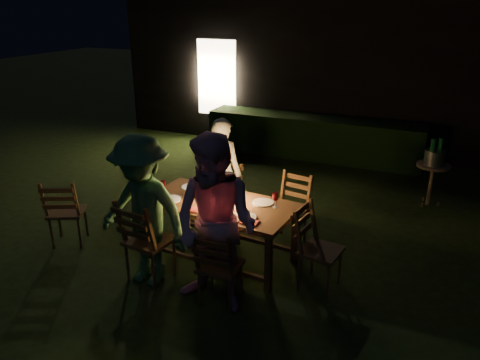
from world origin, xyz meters
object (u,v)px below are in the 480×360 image
at_px(chair_near_left, 149,254).
at_px(bottle_bucket_a, 432,155).
at_px(bottle_table, 201,187).
at_px(chair_end, 318,262).
at_px(person_opp_left, 143,212).
at_px(chair_far_left, 221,207).
at_px(side_table, 433,169).
at_px(chair_near_right, 220,279).
at_px(ice_bucket, 435,157).
at_px(person_house_side, 223,173).
at_px(lantern, 226,189).
at_px(chair_far_right, 288,222).
at_px(dining_table, 220,208).
at_px(person_opp_right, 216,225).
at_px(bottle_bucket_b, 439,154).
at_px(chair_spare, 68,223).

relative_size(chair_near_left, bottle_bucket_a, 3.24).
bearing_deg(chair_near_left, bottle_table, 77.43).
distance_m(chair_end, person_opp_left, 1.95).
bearing_deg(bottle_table, chair_end, -5.22).
bearing_deg(chair_end, bottle_table, -86.83).
xyz_separation_m(chair_far_left, side_table, (2.60, 1.88, 0.30)).
distance_m(chair_far_left, bottle_table, 0.99).
relative_size(chair_near_right, ice_bucket, 3.04).
bearing_deg(bottle_table, chair_far_left, 99.14).
bearing_deg(person_house_side, chair_end, 154.02).
xyz_separation_m(chair_near_left, lantern, (0.57, 0.77, 0.58)).
height_order(chair_end, ice_bucket, chair_end).
bearing_deg(person_house_side, chair_near_left, 89.97).
distance_m(chair_far_right, person_opp_left, 1.96).
height_order(chair_end, bottle_table, bottle_table).
bearing_deg(person_house_side, dining_table, 118.76).
bearing_deg(lantern, chair_far_right, 49.83).
xyz_separation_m(person_house_side, side_table, (2.59, 1.83, -0.18)).
distance_m(chair_near_left, person_opp_right, 1.08).
height_order(person_house_side, ice_bucket, person_house_side).
relative_size(person_house_side, person_opp_left, 0.90).
bearing_deg(bottle_bucket_b, bottle_bucket_a, -141.34).
distance_m(chair_spare, side_table, 5.21).
bearing_deg(bottle_table, dining_table, -5.26).
relative_size(dining_table, bottle_bucket_b, 5.74).
relative_size(chair_far_left, ice_bucket, 3.03).
bearing_deg(dining_table, chair_far_right, 54.35).
bearing_deg(lantern, person_opp_right, -70.57).
relative_size(dining_table, bottle_bucket_a, 5.74).
relative_size(person_opp_right, bottle_bucket_a, 5.66).
height_order(dining_table, chair_spare, chair_spare).
distance_m(chair_near_right, bottle_bucket_a, 3.93).
distance_m(chair_near_right, person_opp_left, 1.07).
height_order(person_opp_left, bottle_table, person_opp_left).
bearing_deg(bottle_table, bottle_bucket_a, 47.31).
height_order(person_house_side, side_table, person_house_side).
height_order(chair_far_left, ice_bucket, chair_far_left).
distance_m(chair_near_left, chair_far_right, 1.84).
height_order(chair_near_right, chair_far_right, chair_far_right).
distance_m(person_opp_right, lantern, 0.96).
height_order(chair_near_left, bottle_table, chair_near_left).
relative_size(chair_far_right, lantern, 2.64).
relative_size(bottle_table, bottle_bucket_b, 0.88).
bearing_deg(bottle_bucket_a, bottle_table, -132.69).
xyz_separation_m(person_house_side, bottle_bucket_b, (2.64, 1.87, 0.05)).
distance_m(chair_near_left, chair_near_right, 0.90).
bearing_deg(bottle_bucket_b, chair_far_left, -144.04).
distance_m(person_house_side, bottle_bucket_a, 3.11).
relative_size(chair_far_right, chair_end, 0.97).
distance_m(person_house_side, person_opp_right, 1.88).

